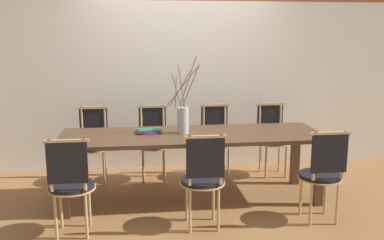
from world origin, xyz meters
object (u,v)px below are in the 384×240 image
at_px(chair_far_center, 216,138).
at_px(vase_centerpiece, 183,119).
at_px(chair_near_center, 322,172).
at_px(dining_table, 192,142).
at_px(book_stack, 149,131).

xyz_separation_m(chair_far_center, vase_centerpiece, (-0.49, -0.70, 0.39)).
relative_size(chair_near_center, chair_far_center, 1.00).
bearing_deg(dining_table, chair_near_center, -33.09).
relative_size(dining_table, book_stack, 9.94).
xyz_separation_m(vase_centerpiece, book_stack, (-0.37, 0.06, -0.13)).
bearing_deg(chair_far_center, vase_centerpiece, 55.16).
bearing_deg(vase_centerpiece, dining_table, -23.52).
xyz_separation_m(dining_table, book_stack, (-0.46, 0.10, 0.11)).
bearing_deg(dining_table, chair_far_center, 61.89).
height_order(dining_table, chair_near_center, chair_near_center).
bearing_deg(book_stack, chair_near_center, -27.70).
distance_m(vase_centerpiece, book_stack, 0.39).
xyz_separation_m(dining_table, vase_centerpiece, (-0.09, 0.04, 0.24)).
height_order(chair_near_center, book_stack, chair_near_center).
relative_size(chair_near_center, book_stack, 3.24).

